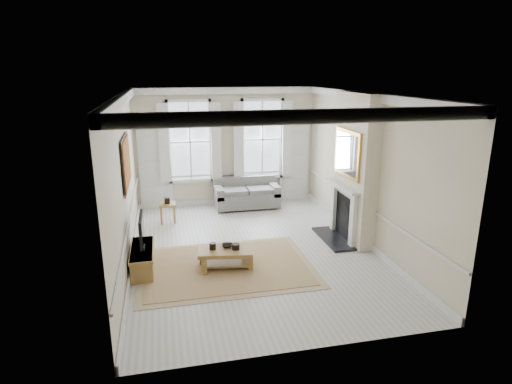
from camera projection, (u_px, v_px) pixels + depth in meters
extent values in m
plane|color=#B7B5AD|center=(253.00, 250.00, 9.49)|extent=(7.20, 7.20, 0.00)
plane|color=white|center=(252.00, 94.00, 8.55)|extent=(7.20, 7.20, 0.00)
plane|color=beige|center=(226.00, 147.00, 12.40)|extent=(5.20, 0.00, 5.20)
plane|color=beige|center=(124.00, 183.00, 8.48)|extent=(0.00, 7.20, 7.20)
plane|color=beige|center=(366.00, 170.00, 9.56)|extent=(0.00, 7.20, 7.20)
cube|color=silver|center=(155.00, 169.00, 12.09)|extent=(0.90, 0.08, 2.30)
cube|color=silver|center=(294.00, 163.00, 12.94)|extent=(0.90, 0.08, 2.30)
cube|color=#B86A1F|center=(126.00, 162.00, 8.67)|extent=(0.05, 1.66, 1.06)
cube|color=beige|center=(355.00, 168.00, 9.71)|extent=(0.35, 1.70, 3.38)
cube|color=black|center=(334.00, 238.00, 10.09)|extent=(0.55, 1.50, 0.05)
cube|color=silver|center=(353.00, 224.00, 9.46)|extent=(0.10, 0.18, 1.15)
cube|color=silver|center=(334.00, 209.00, 10.49)|extent=(0.10, 0.18, 1.15)
cube|color=silver|center=(342.00, 186.00, 9.77)|extent=(0.20, 1.45, 0.06)
cube|color=black|center=(344.00, 217.00, 9.99)|extent=(0.02, 0.92, 1.00)
cube|color=#BE8B34|center=(347.00, 154.00, 9.57)|extent=(0.06, 1.26, 1.06)
cube|color=slate|center=(247.00, 199.00, 12.38)|extent=(1.82, 0.89, 0.41)
cube|color=slate|center=(244.00, 183.00, 12.60)|extent=(1.82, 0.20, 0.44)
cube|color=slate|center=(219.00, 192.00, 12.14)|extent=(0.20, 0.89, 0.30)
cube|color=slate|center=(274.00, 189.00, 12.48)|extent=(0.20, 0.89, 0.30)
cylinder|color=brown|center=(221.00, 211.00, 11.97)|extent=(0.06, 0.06, 0.08)
cylinder|color=brown|center=(270.00, 201.00, 12.91)|extent=(0.06, 0.06, 0.08)
cube|color=brown|center=(167.00, 204.00, 11.14)|extent=(0.42, 0.42, 0.06)
cube|color=brown|center=(162.00, 216.00, 11.02)|extent=(0.05, 0.05, 0.45)
cube|color=brown|center=(174.00, 215.00, 11.09)|extent=(0.05, 0.05, 0.45)
cube|color=brown|center=(162.00, 212.00, 11.32)|extent=(0.05, 0.05, 0.45)
cube|color=brown|center=(174.00, 211.00, 11.39)|extent=(0.05, 0.05, 0.45)
cube|color=#A08152|center=(226.00, 267.00, 8.66)|extent=(3.50, 2.60, 0.02)
cube|color=brown|center=(226.00, 251.00, 8.56)|extent=(1.16, 0.79, 0.08)
cube|color=brown|center=(205.00, 267.00, 8.33)|extent=(0.10, 0.10, 0.32)
cube|color=brown|center=(249.00, 263.00, 8.51)|extent=(0.10, 0.10, 0.32)
cube|color=brown|center=(203.00, 258.00, 8.73)|extent=(0.10, 0.10, 0.32)
cube|color=brown|center=(245.00, 254.00, 8.91)|extent=(0.10, 0.10, 0.32)
cylinder|color=black|center=(213.00, 246.00, 8.53)|extent=(0.13, 0.13, 0.13)
cylinder|color=black|center=(236.00, 247.00, 8.53)|extent=(0.16, 0.16, 0.11)
imported|color=black|center=(227.00, 246.00, 8.65)|extent=(0.26, 0.26, 0.06)
cube|color=brown|center=(143.00, 259.00, 8.51)|extent=(0.41, 1.28, 0.46)
cube|color=black|center=(143.00, 248.00, 8.45)|extent=(0.08, 0.30, 0.03)
cube|color=black|center=(141.00, 229.00, 8.34)|extent=(0.05, 0.90, 0.55)
cube|color=black|center=(143.00, 229.00, 8.35)|extent=(0.01, 0.83, 0.49)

